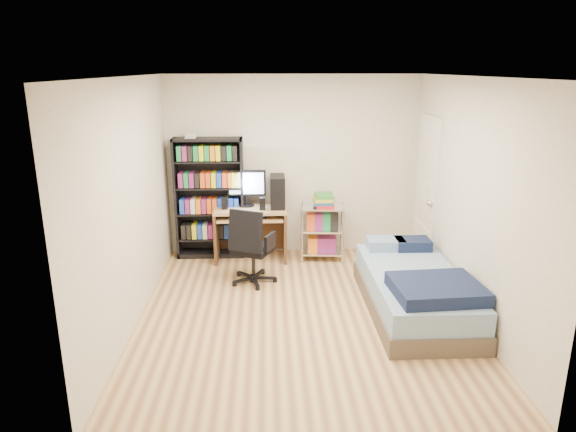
{
  "coord_description": "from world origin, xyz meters",
  "views": [
    {
      "loc": [
        -0.36,
        -5.09,
        2.59
      ],
      "look_at": [
        -0.13,
        0.4,
        0.99
      ],
      "focal_mm": 32.0,
      "sensor_mm": 36.0,
      "label": 1
    }
  ],
  "objects_px": {
    "media_shelf": "(210,197)",
    "computer_desk": "(258,212)",
    "office_chair": "(252,259)",
    "bed": "(415,290)"
  },
  "relations": [
    {
      "from": "media_shelf",
      "to": "office_chair",
      "type": "distance_m",
      "value": 1.29
    },
    {
      "from": "media_shelf",
      "to": "computer_desk",
      "type": "bearing_deg",
      "value": -9.66
    },
    {
      "from": "media_shelf",
      "to": "office_chair",
      "type": "relative_size",
      "value": 1.8
    },
    {
      "from": "computer_desk",
      "to": "bed",
      "type": "height_order",
      "value": "computer_desk"
    },
    {
      "from": "media_shelf",
      "to": "computer_desk",
      "type": "relative_size",
      "value": 1.4
    },
    {
      "from": "computer_desk",
      "to": "bed",
      "type": "relative_size",
      "value": 0.62
    },
    {
      "from": "office_chair",
      "to": "bed",
      "type": "distance_m",
      "value": 1.99
    },
    {
      "from": "computer_desk",
      "to": "bed",
      "type": "xyz_separation_m",
      "value": [
        1.74,
        -1.74,
        -0.42
      ]
    },
    {
      "from": "office_chair",
      "to": "bed",
      "type": "bearing_deg",
      "value": -0.44
    },
    {
      "from": "bed",
      "to": "office_chair",
      "type": "bearing_deg",
      "value": 154.76
    }
  ]
}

